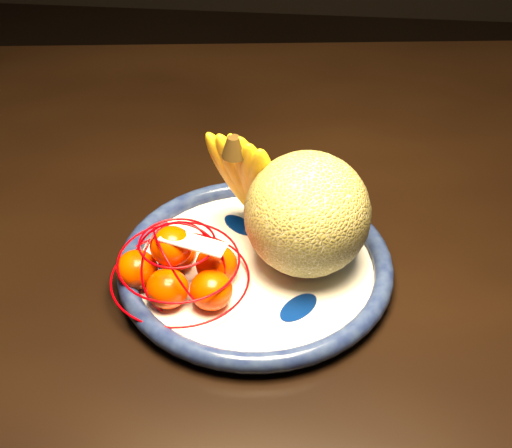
# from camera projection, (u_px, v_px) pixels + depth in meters

# --- Properties ---
(dining_table) EXTENTS (1.66, 1.11, 0.78)m
(dining_table) POSITION_uv_depth(u_px,v_px,m) (328.00, 248.00, 1.09)
(dining_table) COLOR black
(dining_table) RESTS_ON ground
(fruit_bowl) EXTENTS (0.32, 0.32, 0.03)m
(fruit_bowl) POSITION_uv_depth(u_px,v_px,m) (255.00, 267.00, 0.92)
(fruit_bowl) COLOR white
(fruit_bowl) RESTS_ON dining_table
(cantaloupe) EXTENTS (0.14, 0.14, 0.14)m
(cantaloupe) POSITION_uv_depth(u_px,v_px,m) (307.00, 214.00, 0.88)
(cantaloupe) COLOR olive
(cantaloupe) RESTS_ON fruit_bowl
(banana_bunch) EXTENTS (0.10, 0.10, 0.16)m
(banana_bunch) POSITION_uv_depth(u_px,v_px,m) (248.00, 174.00, 0.92)
(banana_bunch) COLOR yellow
(banana_bunch) RESTS_ON fruit_bowl
(mandarin_bag) EXTENTS (0.21, 0.21, 0.10)m
(mandarin_bag) POSITION_uv_depth(u_px,v_px,m) (180.00, 268.00, 0.88)
(mandarin_bag) COLOR #FF3A00
(mandarin_bag) RESTS_ON fruit_bowl
(price_tag) EXTENTS (0.08, 0.04, 0.01)m
(price_tag) POSITION_uv_depth(u_px,v_px,m) (193.00, 242.00, 0.85)
(price_tag) COLOR white
(price_tag) RESTS_ON mandarin_bag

